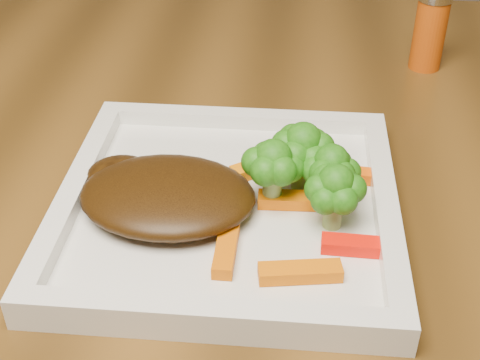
{
  "coord_description": "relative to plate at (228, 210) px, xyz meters",
  "views": [
    {
      "loc": [
        -0.29,
        -0.52,
        1.09
      ],
      "look_at": [
        -0.33,
        -0.09,
        0.79
      ],
      "focal_mm": 50.0,
      "sensor_mm": 36.0,
      "label": 1
    }
  ],
  "objects": [
    {
      "name": "plate",
      "position": [
        0.0,
        0.0,
        0.0
      ],
      "size": [
        0.27,
        0.27,
        0.01
      ],
      "primitive_type": "cube",
      "color": "white",
      "rests_on": "dining_table"
    },
    {
      "name": "steak",
      "position": [
        -0.05,
        -0.01,
        0.02
      ],
      "size": [
        0.15,
        0.12,
        0.03
      ],
      "primitive_type": "ellipsoid",
      "rotation": [
        0.0,
        0.0,
        -0.05
      ],
      "color": "#3A2208",
      "rests_on": "plate"
    },
    {
      "name": "broccoli_0",
      "position": [
        0.06,
        0.03,
        0.04
      ],
      "size": [
        0.08,
        0.08,
        0.07
      ],
      "primitive_type": null,
      "rotation": [
        0.0,
        0.0,
        -0.43
      ],
      "color": "#327713",
      "rests_on": "plate"
    },
    {
      "name": "broccoli_1",
      "position": [
        0.08,
        0.01,
        0.04
      ],
      "size": [
        0.05,
        0.05,
        0.06
      ],
      "primitive_type": null,
      "rotation": [
        0.0,
        0.0,
        -0.04
      ],
      "color": "#1E6A11",
      "rests_on": "plate"
    },
    {
      "name": "broccoli_2",
      "position": [
        0.08,
        -0.02,
        0.04
      ],
      "size": [
        0.07,
        0.07,
        0.06
      ],
      "primitive_type": null,
      "rotation": [
        0.0,
        0.0,
        0.37
      ],
      "color": "#0F5B11",
      "rests_on": "plate"
    },
    {
      "name": "broccoli_3",
      "position": [
        0.04,
        0.0,
        0.04
      ],
      "size": [
        0.06,
        0.06,
        0.06
      ],
      "primitive_type": null,
      "rotation": [
        0.0,
        0.0,
        -0.08
      ],
      "color": "#1C6611",
      "rests_on": "plate"
    },
    {
      "name": "carrot_0",
      "position": [
        0.06,
        -0.08,
        0.01
      ],
      "size": [
        0.06,
        0.02,
        0.01
      ],
      "primitive_type": "cube",
      "rotation": [
        0.0,
        0.0,
        0.16
      ],
      "color": "#DC6403",
      "rests_on": "plate"
    },
    {
      "name": "carrot_1",
      "position": [
        0.1,
        -0.05,
        0.01
      ],
      "size": [
        0.06,
        0.02,
        0.01
      ],
      "primitive_type": "cube",
      "rotation": [
        0.0,
        0.0,
        -0.04
      ],
      "color": "#F61204",
      "rests_on": "plate"
    },
    {
      "name": "carrot_2",
      "position": [
        0.01,
        -0.06,
        0.01
      ],
      "size": [
        0.02,
        0.06,
        0.01
      ],
      "primitive_type": "cube",
      "rotation": [
        0.0,
        0.0,
        1.56
      ],
      "color": "#D35D03",
      "rests_on": "plate"
    },
    {
      "name": "carrot_3",
      "position": [
        0.11,
        0.04,
        0.01
      ],
      "size": [
        0.05,
        0.02,
        0.01
      ],
      "primitive_type": "cube",
      "rotation": [
        0.0,
        0.0,
        -0.11
      ],
      "color": "#EB5403",
      "rests_on": "plate"
    },
    {
      "name": "carrot_4",
      "position": [
        0.02,
        0.05,
        0.01
      ],
      "size": [
        0.06,
        0.05,
        0.01
      ],
      "primitive_type": "cube",
      "rotation": [
        0.0,
        0.0,
        0.61
      ],
      "color": "orange",
      "rests_on": "plate"
    },
    {
      "name": "carrot_6",
      "position": [
        0.05,
        0.0,
        0.01
      ],
      "size": [
        0.06,
        0.02,
        0.01
      ],
      "primitive_type": "cube",
      "rotation": [
        0.0,
        0.0,
        0.03
      ],
      "color": "#FF6F04",
      "rests_on": "plate"
    },
    {
      "name": "spice_shaker",
      "position": [
        0.2,
        0.29,
        0.04
      ],
      "size": [
        0.04,
        0.04,
        0.09
      ],
      "primitive_type": "cylinder",
      "rotation": [
        0.0,
        0.0,
        0.24
      ],
      "color": "#C2490A",
      "rests_on": "dining_table"
    }
  ]
}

